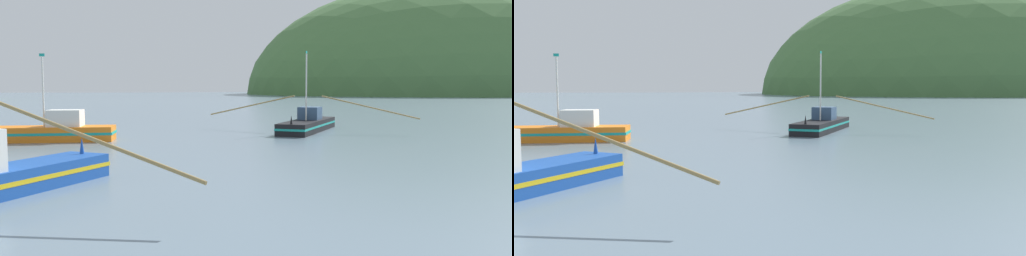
% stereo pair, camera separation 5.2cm
% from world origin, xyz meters
% --- Properties ---
extents(hill_far_right, '(189.48, 151.59, 102.46)m').
position_xyz_m(hill_far_right, '(138.86, 216.43, 0.00)').
color(hill_far_right, '#47703D').
rests_on(hill_far_right, ground).
extents(fishing_boat_black, '(15.12, 10.36, 6.72)m').
position_xyz_m(fishing_boat_black, '(9.85, 46.07, 0.62)').
color(fishing_boat_black, black).
rests_on(fishing_boat_black, ground).
extents(fishing_boat_orange, '(8.81, 3.36, 6.07)m').
position_xyz_m(fishing_boat_orange, '(-10.04, 42.90, 0.70)').
color(fishing_boat_orange, orange).
rests_on(fishing_boat_orange, ground).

